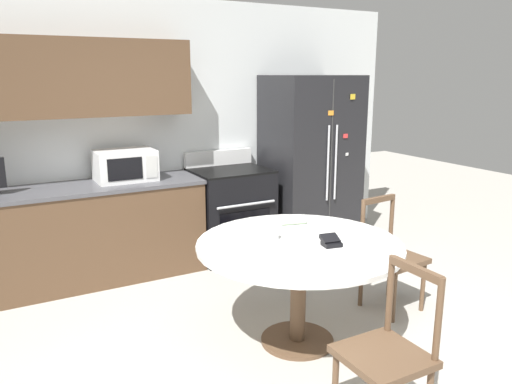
{
  "coord_description": "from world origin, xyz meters",
  "views": [
    {
      "loc": [
        -1.75,
        -2.26,
        1.88
      ],
      "look_at": [
        0.12,
        1.15,
        0.95
      ],
      "focal_mm": 35.0,
      "sensor_mm": 36.0,
      "label": 1
    }
  ],
  "objects_px": {
    "oven_range": "(231,212)",
    "wallet": "(331,241)",
    "dining_chair_right": "(391,257)",
    "candle_glass": "(273,234)",
    "dining_chair_near": "(387,354)",
    "refrigerator": "(310,162)",
    "microwave": "(125,165)"
  },
  "relations": [
    {
      "from": "dining_chair_near",
      "to": "dining_chair_right",
      "type": "height_order",
      "value": "same"
    },
    {
      "from": "wallet",
      "to": "dining_chair_right",
      "type": "bearing_deg",
      "value": 17.64
    },
    {
      "from": "dining_chair_right",
      "to": "dining_chair_near",
      "type": "bearing_deg",
      "value": 40.48
    },
    {
      "from": "dining_chair_right",
      "to": "wallet",
      "type": "distance_m",
      "value": 0.92
    },
    {
      "from": "oven_range",
      "to": "dining_chair_near",
      "type": "relative_size",
      "value": 1.2
    },
    {
      "from": "microwave",
      "to": "candle_glass",
      "type": "xyz_separation_m",
      "value": [
        0.56,
        -1.77,
        -0.25
      ]
    },
    {
      "from": "dining_chair_near",
      "to": "candle_glass",
      "type": "xyz_separation_m",
      "value": [
        -0.05,
        1.11,
        0.35
      ]
    },
    {
      "from": "dining_chair_near",
      "to": "wallet",
      "type": "bearing_deg",
      "value": -15.35
    },
    {
      "from": "refrigerator",
      "to": "wallet",
      "type": "height_order",
      "value": "refrigerator"
    },
    {
      "from": "dining_chair_near",
      "to": "candle_glass",
      "type": "bearing_deg",
      "value": 3.01
    },
    {
      "from": "microwave",
      "to": "dining_chair_near",
      "type": "xyz_separation_m",
      "value": [
        0.61,
        -2.87,
        -0.61
      ]
    },
    {
      "from": "refrigerator",
      "to": "dining_chair_right",
      "type": "relative_size",
      "value": 2.06
    },
    {
      "from": "microwave",
      "to": "candle_glass",
      "type": "height_order",
      "value": "microwave"
    },
    {
      "from": "oven_range",
      "to": "wallet",
      "type": "xyz_separation_m",
      "value": [
        -0.21,
        -1.98,
        0.31
      ]
    },
    {
      "from": "dining_chair_near",
      "to": "refrigerator",
      "type": "bearing_deg",
      "value": -26.7
    },
    {
      "from": "refrigerator",
      "to": "candle_glass",
      "type": "relative_size",
      "value": 21.23
    },
    {
      "from": "refrigerator",
      "to": "oven_range",
      "type": "relative_size",
      "value": 1.72
    },
    {
      "from": "dining_chair_near",
      "to": "oven_range",
      "type": "bearing_deg",
      "value": -8.73
    },
    {
      "from": "dining_chair_right",
      "to": "wallet",
      "type": "bearing_deg",
      "value": 12.22
    },
    {
      "from": "dining_chair_right",
      "to": "candle_glass",
      "type": "distance_m",
      "value": 1.15
    },
    {
      "from": "oven_range",
      "to": "wallet",
      "type": "height_order",
      "value": "oven_range"
    },
    {
      "from": "oven_range",
      "to": "candle_glass",
      "type": "xyz_separation_m",
      "value": [
        -0.49,
        -1.69,
        0.32
      ]
    },
    {
      "from": "microwave",
      "to": "dining_chair_right",
      "type": "xyz_separation_m",
      "value": [
        1.65,
        -1.81,
        -0.61
      ]
    },
    {
      "from": "oven_range",
      "to": "dining_chair_right",
      "type": "xyz_separation_m",
      "value": [
        0.59,
        -1.72,
        -0.03
      ]
    },
    {
      "from": "candle_glass",
      "to": "dining_chair_near",
      "type": "bearing_deg",
      "value": -87.21
    },
    {
      "from": "refrigerator",
      "to": "dining_chair_near",
      "type": "xyz_separation_m",
      "value": [
        -1.39,
        -2.73,
        -0.5
      ]
    },
    {
      "from": "oven_range",
      "to": "dining_chair_right",
      "type": "distance_m",
      "value": 1.82
    },
    {
      "from": "microwave",
      "to": "oven_range",
      "type": "bearing_deg",
      "value": -4.46
    },
    {
      "from": "dining_chair_near",
      "to": "wallet",
      "type": "relative_size",
      "value": 6.19
    },
    {
      "from": "dining_chair_near",
      "to": "dining_chair_right",
      "type": "relative_size",
      "value": 1.0
    },
    {
      "from": "dining_chair_near",
      "to": "wallet",
      "type": "height_order",
      "value": "dining_chair_near"
    },
    {
      "from": "refrigerator",
      "to": "dining_chair_right",
      "type": "bearing_deg",
      "value": -101.98
    }
  ]
}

